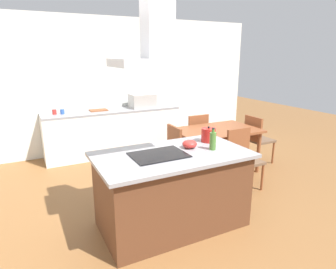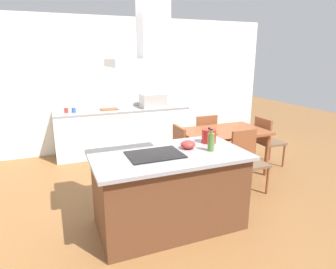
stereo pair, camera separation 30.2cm
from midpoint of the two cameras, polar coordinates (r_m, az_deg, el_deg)
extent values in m
plane|color=brown|center=(4.92, -4.73, -8.31)|extent=(16.00, 16.00, 0.00)
cube|color=silver|center=(6.23, -9.93, 9.42)|extent=(7.20, 0.10, 2.70)
cube|color=#59331E|center=(3.46, 2.74, -11.06)|extent=(1.63, 0.88, 0.86)
cube|color=gray|center=(3.29, 2.84, -4.02)|extent=(1.73, 0.98, 0.04)
cube|color=black|center=(3.22, 0.10, -3.96)|extent=(0.60, 0.44, 0.01)
cylinder|color=#B21E19|center=(3.70, 10.29, -0.29)|extent=(0.18, 0.18, 0.17)
sphere|color=black|center=(3.68, 10.37, 1.19)|extent=(0.03, 0.03, 0.03)
cone|color=#B21E19|center=(3.76, 11.72, 0.01)|extent=(0.06, 0.03, 0.04)
cylinder|color=#47722D|center=(3.39, 10.90, -1.50)|extent=(0.07, 0.07, 0.21)
cylinder|color=#47722D|center=(3.36, 11.01, 0.52)|extent=(0.03, 0.03, 0.04)
cylinder|color=black|center=(3.35, 11.03, 0.95)|extent=(0.04, 0.04, 0.01)
ellipsoid|color=red|center=(3.45, 6.42, -1.98)|extent=(0.18, 0.18, 0.10)
cube|color=white|center=(6.08, -7.20, 0.56)|extent=(2.69, 0.62, 0.86)
cube|color=gray|center=(5.98, -7.34, 4.73)|extent=(2.69, 0.62, 0.04)
cube|color=#B2AFAA|center=(6.15, -1.56, 6.65)|extent=(0.50, 0.38, 0.28)
cylinder|color=red|center=(5.84, -17.83, 4.51)|extent=(0.08, 0.08, 0.09)
cylinder|color=#2D56B2|center=(5.82, -16.49, 4.58)|extent=(0.08, 0.08, 0.09)
cube|color=brown|center=(5.96, -9.98, 4.88)|extent=(0.34, 0.24, 0.02)
cube|color=brown|center=(4.97, 12.49, 0.53)|extent=(1.40, 0.90, 0.04)
cylinder|color=brown|center=(4.47, 8.27, -6.02)|extent=(0.06, 0.06, 0.71)
cylinder|color=brown|center=(5.17, 20.26, -3.82)|extent=(0.06, 0.06, 0.71)
cylinder|color=brown|center=(5.08, 4.08, -3.23)|extent=(0.06, 0.06, 0.71)
cylinder|color=brown|center=(5.71, 15.33, -1.63)|extent=(0.06, 0.06, 0.71)
cube|color=brown|center=(5.66, 20.71, -1.45)|extent=(0.42, 0.42, 0.04)
cube|color=brown|center=(5.47, 19.48, 0.72)|extent=(0.04, 0.42, 0.44)
cylinder|color=brown|center=(5.97, 20.63, -2.86)|extent=(0.04, 0.04, 0.41)
cylinder|color=brown|center=(5.73, 23.04, -3.87)|extent=(0.04, 0.04, 0.41)
cylinder|color=brown|center=(5.74, 17.97, -3.34)|extent=(0.04, 0.04, 0.41)
cylinder|color=brown|center=(5.48, 20.36, -4.42)|extent=(0.04, 0.04, 0.41)
cube|color=brown|center=(4.58, 1.85, -4.29)|extent=(0.42, 0.42, 0.04)
cube|color=brown|center=(4.58, 4.05, -1.15)|extent=(0.04, 0.42, 0.44)
cylinder|color=brown|center=(4.44, 0.63, -8.04)|extent=(0.04, 0.04, 0.41)
cylinder|color=brown|center=(4.75, -1.05, -6.44)|extent=(0.04, 0.04, 0.41)
cylinder|color=brown|center=(4.59, 4.82, -7.34)|extent=(0.04, 0.04, 0.41)
cylinder|color=brown|center=(4.88, 2.91, -5.85)|extent=(0.04, 0.04, 0.41)
cube|color=brown|center=(5.66, 8.05, -0.60)|extent=(0.42, 0.42, 0.04)
cube|color=brown|center=(5.44, 9.14, 1.33)|extent=(0.42, 0.04, 0.44)
cylinder|color=brown|center=(5.79, 5.54, -2.47)|extent=(0.04, 0.04, 0.41)
cylinder|color=brown|center=(5.96, 8.61, -2.06)|extent=(0.04, 0.04, 0.41)
cylinder|color=brown|center=(5.49, 7.27, -3.53)|extent=(0.04, 0.04, 0.41)
cylinder|color=brown|center=(5.67, 10.46, -3.06)|extent=(0.04, 0.04, 0.41)
cube|color=brown|center=(4.49, 17.66, -5.46)|extent=(0.42, 0.42, 0.04)
cube|color=brown|center=(4.55, 16.40, -1.88)|extent=(0.42, 0.04, 0.44)
cylinder|color=brown|center=(4.56, 20.64, -8.45)|extent=(0.04, 0.04, 0.41)
cylinder|color=brown|center=(4.34, 17.07, -9.37)|extent=(0.04, 0.04, 0.41)
cylinder|color=brown|center=(4.81, 17.75, -6.95)|extent=(0.04, 0.04, 0.41)
cylinder|color=brown|center=(4.60, 14.26, -7.72)|extent=(0.04, 0.04, 0.41)
cube|color=#ADADB2|center=(3.04, 0.11, 13.84)|extent=(0.90, 0.55, 0.08)
cube|color=#ADADB2|center=(3.05, 0.11, 21.19)|extent=(0.28, 0.24, 0.70)
camera|label=1|loc=(0.15, -87.64, 0.65)|focal=31.30mm
camera|label=2|loc=(0.15, 92.36, -0.65)|focal=31.30mm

